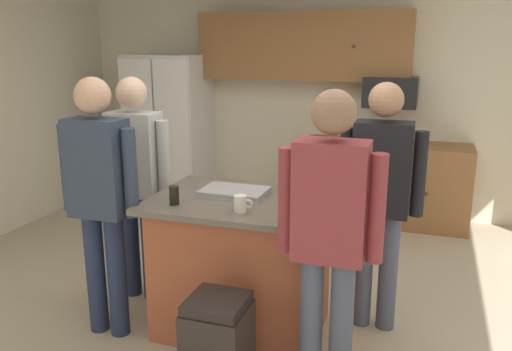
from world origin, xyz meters
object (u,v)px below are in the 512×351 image
object	(u,v)px
person_host_foreground	(381,191)
mug_ceramic_white	(241,204)
microwave_over_range	(391,92)
person_guest_right	(330,229)
glass_stout_tall	(291,182)
person_elder_center	(100,191)
glass_short_whisky	(301,189)
serving_tray	(234,192)
person_guest_left	(136,174)
kitchen_island	(242,264)
glass_pilsner	(174,195)
trash_bin	(218,348)
refrigerator	(170,131)

from	to	relation	value
person_host_foreground	mug_ceramic_white	bearing A→B (deg)	16.25
mug_ceramic_white	microwave_over_range	bearing A→B (deg)	77.73
person_guest_right	person_host_foreground	world-z (taller)	person_guest_right
mug_ceramic_white	glass_stout_tall	bearing A→B (deg)	69.66
microwave_over_range	person_elder_center	size ratio (longest dim) A/B	0.32
glass_short_whisky	serving_tray	size ratio (longest dim) A/B	0.33
microwave_over_range	glass_short_whisky	size ratio (longest dim) A/B	3.91
person_guest_left	glass_stout_tall	xyz separation A→B (m)	(1.20, 0.03, 0.04)
person_host_foreground	microwave_over_range	bearing A→B (deg)	-106.98
person_guest_left	person_host_foreground	distance (m)	1.81
kitchen_island	person_host_foreground	bearing A→B (deg)	20.66
person_elder_center	glass_pilsner	world-z (taller)	person_elder_center
microwave_over_range	glass_stout_tall	bearing A→B (deg)	-100.55
glass_stout_tall	microwave_over_range	bearing A→B (deg)	79.45
person_guest_left	kitchen_island	bearing A→B (deg)	0.00
person_guest_right	glass_stout_tall	distance (m)	0.90
person_host_foreground	trash_bin	world-z (taller)	person_host_foreground
glass_stout_tall	mug_ceramic_white	xyz separation A→B (m)	(-0.18, -0.50, -0.03)
glass_pilsner	serving_tray	xyz separation A→B (m)	(0.29, 0.32, -0.04)
glass_stout_tall	trash_bin	bearing A→B (deg)	-99.24
person_guest_left	glass_short_whisky	size ratio (longest dim) A/B	12.13
person_guest_right	trash_bin	distance (m)	0.94
kitchen_island	person_guest_right	size ratio (longest dim) A/B	0.70
glass_stout_tall	person_guest_left	bearing A→B (deg)	-178.72
trash_bin	person_host_foreground	bearing A→B (deg)	54.35
glass_short_whisky	trash_bin	distance (m)	1.14
microwave_over_range	serving_tray	world-z (taller)	microwave_over_range
person_guest_left	person_guest_right	xyz separation A→B (m)	(1.63, -0.76, 0.02)
kitchen_island	glass_stout_tall	size ratio (longest dim) A/B	7.39
person_guest_right	mug_ceramic_white	size ratio (longest dim) A/B	14.51
kitchen_island	glass_stout_tall	world-z (taller)	glass_stout_tall
glass_short_whisky	serving_tray	distance (m)	0.47
microwave_over_range	glass_short_whisky	xyz separation A→B (m)	(-0.35, -2.56, -0.42)
glass_stout_tall	person_guest_right	bearing A→B (deg)	-61.77
kitchen_island	glass_short_whisky	xyz separation A→B (m)	(0.38, 0.11, 0.55)
mug_ceramic_white	refrigerator	bearing A→B (deg)	124.87
glass_stout_tall	serving_tray	world-z (taller)	glass_stout_tall
glass_stout_tall	trash_bin	distance (m)	1.23
kitchen_island	glass_short_whisky	size ratio (longest dim) A/B	8.57
refrigerator	mug_ceramic_white	distance (m)	3.43
kitchen_island	glass_pilsner	distance (m)	0.70
person_host_foreground	person_elder_center	size ratio (longest dim) A/B	0.98
refrigerator	microwave_over_range	distance (m)	2.66
kitchen_island	trash_bin	size ratio (longest dim) A/B	2.01
microwave_over_range	trash_bin	bearing A→B (deg)	-100.18
kitchen_island	mug_ceramic_white	xyz separation A→B (m)	(0.09, -0.26, 0.53)
mug_ceramic_white	trash_bin	size ratio (longest dim) A/B	0.20
glass_short_whisky	serving_tray	xyz separation A→B (m)	(-0.46, -0.04, -0.05)
person_guest_left	glass_stout_tall	world-z (taller)	person_guest_left
person_host_foreground	person_elder_center	distance (m)	1.87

